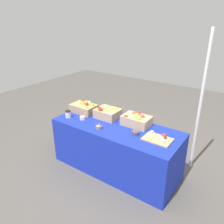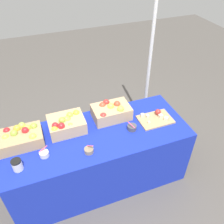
# 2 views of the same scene
# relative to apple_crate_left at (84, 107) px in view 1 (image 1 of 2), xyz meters

# --- Properties ---
(ground_plane) EXTENTS (10.00, 10.00, 0.00)m
(ground_plane) POSITION_rel_apple_crate_left_xyz_m (0.73, -0.13, -0.82)
(ground_plane) COLOR #56514C
(table) EXTENTS (1.90, 0.76, 0.74)m
(table) POSITION_rel_apple_crate_left_xyz_m (0.73, -0.13, -0.45)
(table) COLOR #192DB7
(table) RESTS_ON ground_plane
(apple_crate_left) EXTENTS (0.41, 0.28, 0.17)m
(apple_crate_left) POSITION_rel_apple_crate_left_xyz_m (0.00, 0.00, 0.00)
(apple_crate_left) COLOR tan
(apple_crate_left) RESTS_ON table
(apple_crate_middle) EXTENTS (0.36, 0.29, 0.18)m
(apple_crate_middle) POSITION_rel_apple_crate_left_xyz_m (0.45, 0.03, 0.01)
(apple_crate_middle) COLOR tan
(apple_crate_middle) RESTS_ON table
(apple_crate_right) EXTENTS (0.40, 0.27, 0.19)m
(apple_crate_right) POSITION_rel_apple_crate_left_xyz_m (0.95, 0.06, 0.00)
(apple_crate_right) COLOR tan
(apple_crate_right) RESTS_ON table
(cutting_board_front) EXTENTS (0.36, 0.25, 0.08)m
(cutting_board_front) POSITION_rel_apple_crate_left_xyz_m (1.39, -0.15, -0.06)
(cutting_board_front) COLOR tan
(cutting_board_front) RESTS_ON table
(sample_bowl_near) EXTENTS (0.10, 0.10, 0.11)m
(sample_bowl_near) POSITION_rel_apple_crate_left_xyz_m (1.08, -0.20, -0.05)
(sample_bowl_near) COLOR #4C4C51
(sample_bowl_near) RESTS_ON table
(sample_bowl_mid) EXTENTS (0.09, 0.10, 0.11)m
(sample_bowl_mid) POSITION_rel_apple_crate_left_xyz_m (0.58, -0.34, -0.05)
(sample_bowl_mid) COLOR gray
(sample_bowl_mid) RESTS_ON table
(sample_bowl_far) EXTENTS (0.09, 0.09, 0.11)m
(sample_bowl_far) POSITION_rel_apple_crate_left_xyz_m (0.18, -0.24, -0.05)
(sample_bowl_far) COLOR silver
(sample_bowl_far) RESTS_ON table
(coffee_cup) EXTENTS (0.09, 0.09, 0.11)m
(coffee_cup) POSITION_rel_apple_crate_left_xyz_m (-0.06, -0.31, -0.02)
(coffee_cup) COLOR silver
(coffee_cup) RESTS_ON table
(tent_pole) EXTENTS (0.04, 0.04, 2.09)m
(tent_pole) POSITION_rel_apple_crate_left_xyz_m (1.67, 0.59, 0.23)
(tent_pole) COLOR white
(tent_pole) RESTS_ON ground_plane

